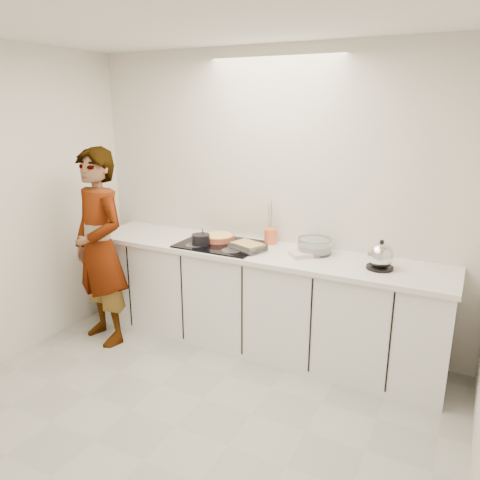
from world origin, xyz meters
The scene contains 14 objects.
floor centered at (0.00, 0.00, 0.00)m, with size 3.60×3.20×0.00m, color #AEAEA6.
ceiling centered at (0.00, 0.00, 2.60)m, with size 3.60×3.20×0.00m, color white.
wall_back centered at (0.00, 1.60, 1.30)m, with size 3.60×0.00×2.60m, color silver.
base_cabinets centered at (0.00, 1.28, 0.43)m, with size 3.20×0.58×0.87m, color white.
countertop centered at (0.00, 1.28, 0.89)m, with size 3.24×0.64×0.04m, color white.
hob centered at (-0.35, 1.26, 0.92)m, with size 0.72×0.54×0.01m, color black.
tart_dish centered at (-0.43, 1.35, 0.95)m, with size 0.38×0.38×0.05m.
saucepan centered at (-0.50, 1.16, 0.97)m, with size 0.20×0.20×0.15m.
baking_dish centered at (-0.06, 1.22, 0.95)m, with size 0.34×0.29×0.05m.
mixing_bowl centered at (0.47, 1.41, 0.97)m, with size 0.33×0.33×0.13m.
tea_towel centered at (0.42, 1.29, 0.93)m, with size 0.21×0.15×0.03m, color white.
kettle centered at (1.04, 1.26, 1.01)m, with size 0.27×0.27×0.23m.
utensil_crock centered at (0.03, 1.50, 0.98)m, with size 0.11×0.11×0.14m, color orange.
cook centered at (-1.31, 0.76, 0.89)m, with size 0.65×0.42×1.77m, color white.
Camera 1 is at (1.62, -2.21, 2.11)m, focal length 35.00 mm.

